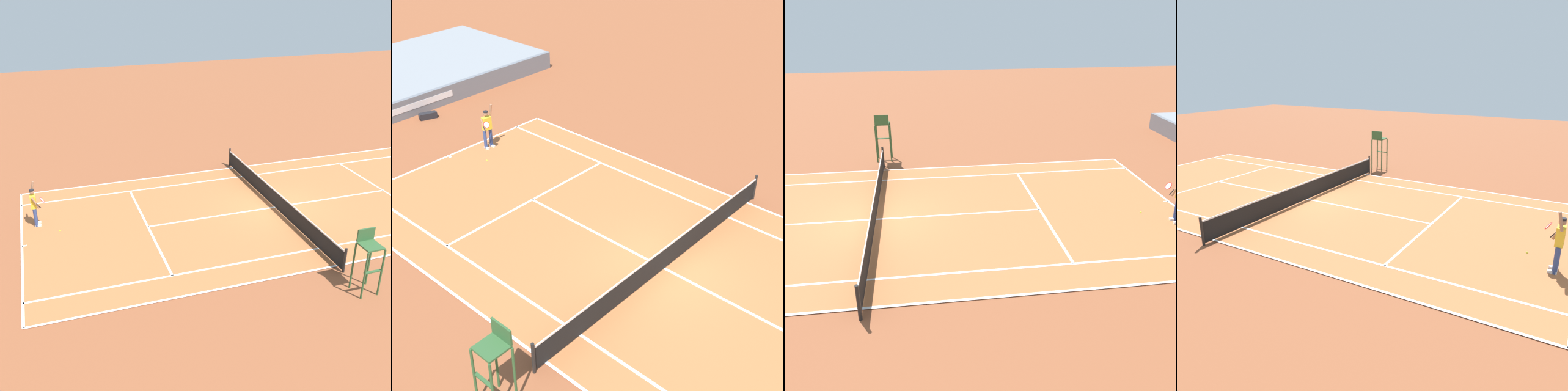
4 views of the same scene
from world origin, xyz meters
The scene contains 5 objects.
ground_plane centered at (0.00, 0.00, 0.00)m, with size 80.00×80.00×0.00m, color brown.
court centered at (0.00, 0.00, 0.01)m, with size 11.08×23.88×0.03m.
net centered at (0.00, 0.00, 0.52)m, with size 11.98×0.10×1.07m.
tennis_ball centered at (0.86, 10.24, 0.03)m, with size 0.07×0.07×0.07m, color #D1E533.
umpire_chair centered at (-7.16, 0.00, 1.56)m, with size 0.77×0.77×2.44m.
Camera 3 is at (15.90, 1.73, 7.67)m, focal length 41.74 mm.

